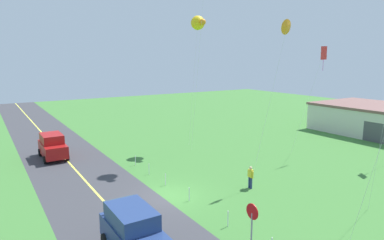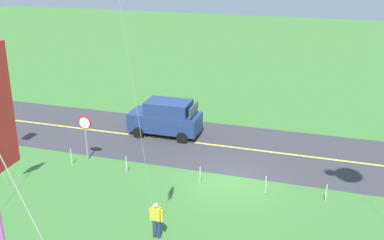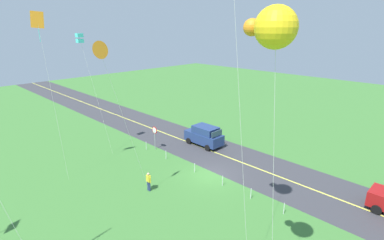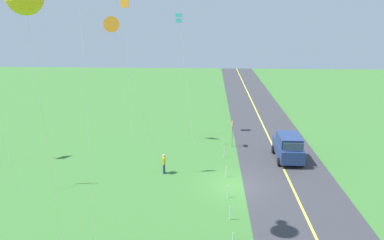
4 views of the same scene
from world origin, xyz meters
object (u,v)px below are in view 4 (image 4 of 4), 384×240
at_px(kite_red_low, 112,25).
at_px(kite_yellow_high, 125,4).
at_px(car_suv_foreground, 288,147).
at_px(kite_green_far, 179,18).
at_px(stop_sign, 232,128).
at_px(person_adult_near, 164,163).

relative_size(kite_red_low, kite_yellow_high, 0.86).
xyz_separation_m(car_suv_foreground, kite_red_low, (-3.70, 13.57, 10.09)).
bearing_deg(kite_green_far, kite_red_low, 160.71).
distance_m(car_suv_foreground, kite_green_far, 15.96).
bearing_deg(kite_yellow_high, car_suv_foreground, -105.42).
height_order(kite_red_low, kite_green_far, kite_green_far).
xyz_separation_m(stop_sign, kite_green_far, (4.03, 5.23, 9.80)).
xyz_separation_m(car_suv_foreground, kite_yellow_high, (3.95, 14.33, 11.69)).
bearing_deg(stop_sign, kite_yellow_high, 84.41).
distance_m(car_suv_foreground, person_adult_near, 10.73).
bearing_deg(person_adult_near, kite_red_low, -54.67).
bearing_deg(stop_sign, car_suv_foreground, -123.21).
relative_size(person_adult_near, kite_green_far, 0.13).
distance_m(car_suv_foreground, kite_red_low, 17.31).
distance_m(person_adult_near, kite_red_low, 10.92).
bearing_deg(car_suv_foreground, stop_sign, 56.79).
xyz_separation_m(kite_red_low, kite_yellow_high, (7.65, 0.76, 1.60)).
relative_size(car_suv_foreground, stop_sign, 1.72).
bearing_deg(kite_red_low, stop_sign, -53.31).
bearing_deg(kite_yellow_high, kite_red_low, -174.32).
height_order(stop_sign, kite_red_low, kite_red_low).
xyz_separation_m(car_suv_foreground, person_adult_near, (-3.31, 10.20, -0.29)).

